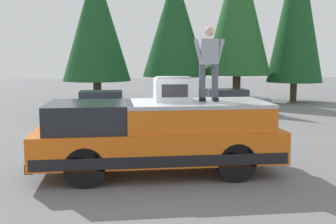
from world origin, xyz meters
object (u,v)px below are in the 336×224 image
(pickup_truck, at_px, (158,136))
(person_on_truck_bed, at_px, (209,62))
(compressor_unit, at_px, (173,89))
(parked_car_black, at_px, (99,104))
(parked_car_grey, at_px, (225,101))

(pickup_truck, xyz_separation_m, person_on_truck_bed, (0.07, -1.18, 1.68))
(pickup_truck, relative_size, compressor_unit, 6.60)
(pickup_truck, distance_m, compressor_unit, 1.13)
(person_on_truck_bed, distance_m, parked_car_black, 10.17)
(pickup_truck, height_order, parked_car_black, pickup_truck)
(person_on_truck_bed, height_order, parked_car_black, person_on_truck_bed)
(pickup_truck, bearing_deg, parked_car_grey, -22.98)
(pickup_truck, relative_size, person_on_truck_bed, 3.28)
(parked_car_black, bearing_deg, person_on_truck_bed, -163.56)
(parked_car_grey, relative_size, parked_car_black, 1.00)
(pickup_truck, height_order, parked_car_grey, pickup_truck)
(pickup_truck, relative_size, parked_car_grey, 1.35)
(pickup_truck, bearing_deg, compressor_unit, -65.14)
(parked_car_grey, xyz_separation_m, parked_car_black, (-0.42, 5.91, 0.00))
(person_on_truck_bed, bearing_deg, parked_car_black, 16.44)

